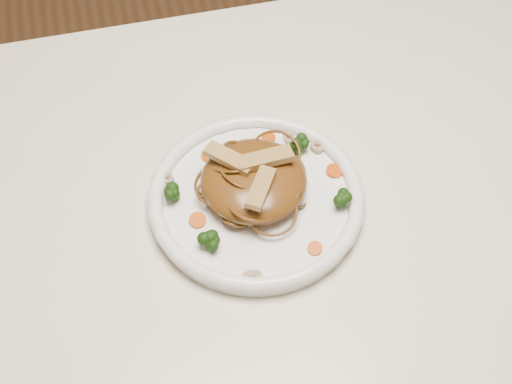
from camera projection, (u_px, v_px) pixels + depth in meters
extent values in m
cube|color=silver|center=(287.00, 215.00, 1.00)|extent=(1.20, 0.80, 0.04)
cylinder|color=brown|center=(490.00, 137.00, 1.57)|extent=(0.06, 0.06, 0.71)
cylinder|color=white|center=(256.00, 202.00, 0.98)|extent=(0.29, 0.29, 0.02)
ellipsoid|color=brown|center=(254.00, 180.00, 0.96)|extent=(0.16, 0.16, 0.04)
cube|color=tan|center=(265.00, 159.00, 0.94)|extent=(0.07, 0.03, 0.01)
cube|color=tan|center=(229.00, 158.00, 0.94)|extent=(0.06, 0.06, 0.01)
cube|color=tan|center=(261.00, 188.00, 0.92)|extent=(0.05, 0.07, 0.01)
cylinder|color=#B43D06|center=(269.00, 138.00, 1.03)|extent=(0.02, 0.02, 0.00)
cylinder|color=#B43D06|center=(198.00, 220.00, 0.95)|extent=(0.03, 0.03, 0.00)
cylinder|color=#B43D06|center=(334.00, 171.00, 0.99)|extent=(0.03, 0.03, 0.00)
cylinder|color=#B43D06|center=(209.00, 156.00, 1.01)|extent=(0.02, 0.02, 0.00)
cylinder|color=#B43D06|center=(315.00, 248.00, 0.92)|extent=(0.02, 0.02, 0.00)
cylinder|color=tan|center=(252.00, 277.00, 0.90)|extent=(0.03, 0.03, 0.01)
cylinder|color=tan|center=(317.00, 146.00, 1.02)|extent=(0.03, 0.03, 0.01)
cylinder|color=tan|center=(167.00, 179.00, 0.99)|extent=(0.03, 0.03, 0.01)
cylinder|color=tan|center=(289.00, 138.00, 1.03)|extent=(0.02, 0.02, 0.01)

